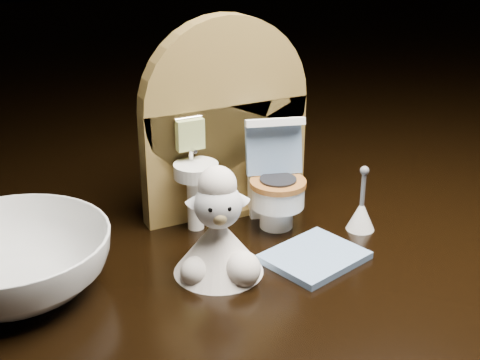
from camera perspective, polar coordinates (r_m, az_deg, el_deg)
The scene contains 6 objects.
backdrop_panel at distance 0.50m, azimuth -1.30°, elevation 4.29°, with size 0.13×0.05×0.15m.
toy_toilet at distance 0.49m, azimuth 2.98°, elevation -0.47°, with size 0.05×0.06×0.08m.
bath_mat at distance 0.45m, azimuth 6.37°, elevation -6.53°, with size 0.06×0.05×0.00m, color #6887AF.
toilet_brush at distance 0.50m, azimuth 10.30°, elevation -2.78°, with size 0.02×0.02×0.05m.
plush_lamb at distance 0.43m, azimuth -1.82°, elevation -4.90°, with size 0.06×0.06×0.08m.
ceramic_bowl at distance 0.43m, azimuth -18.89°, elevation -6.73°, with size 0.12×0.12×0.04m, color white.
Camera 1 is at (-0.20, -0.36, 0.23)m, focal length 50.00 mm.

